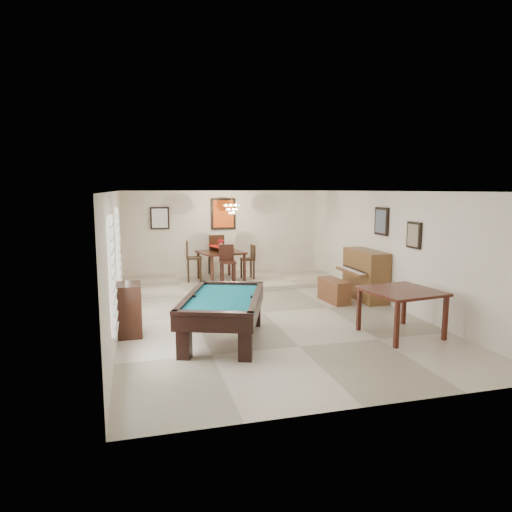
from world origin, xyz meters
name	(u,v)px	position (x,y,z in m)	size (l,w,h in m)	color
ground_plane	(263,313)	(0.00, 0.00, -0.01)	(6.00, 9.00, 0.02)	beige
wall_back	(223,233)	(0.00, 4.50, 1.30)	(6.00, 0.04, 2.60)	silver
wall_front	(367,304)	(0.00, -4.50, 1.30)	(6.00, 0.04, 2.60)	silver
wall_left	(116,258)	(-3.00, 0.00, 1.30)	(0.04, 9.00, 2.60)	silver
wall_right	(389,248)	(3.00, 0.00, 1.30)	(0.04, 9.00, 2.60)	silver
ceiling	(263,191)	(0.00, 0.00, 2.60)	(6.00, 9.00, 0.04)	white
dining_step	(232,281)	(0.00, 3.25, 0.06)	(6.00, 2.50, 0.12)	beige
window_left_front	(112,273)	(-2.97, -2.20, 1.40)	(0.06, 1.00, 1.70)	white
window_left_rear	(118,249)	(-2.97, 0.60, 1.40)	(0.06, 1.00, 1.70)	white
pool_table	(223,319)	(-1.18, -1.58, 0.39)	(1.26, 2.32, 0.77)	black
square_table	(401,312)	(2.00, -2.13, 0.42)	(1.22, 1.22, 0.84)	#37150D
upright_piano	(360,275)	(2.58, 0.53, 0.60)	(0.80, 1.43, 1.19)	brown
piano_bench	(334,291)	(1.87, 0.47, 0.27)	(0.37, 0.96, 0.53)	brown
apothecary_chest	(130,310)	(-2.77, -0.86, 0.48)	(0.42, 0.63, 0.95)	black
dining_table	(221,264)	(-0.32, 3.19, 0.58)	(1.11, 1.11, 0.92)	black
flower_vase	(221,243)	(-0.32, 3.19, 1.16)	(0.14, 0.14, 0.23)	red
dining_chair_south	(228,265)	(-0.29, 2.43, 0.65)	(0.40, 0.40, 1.07)	black
dining_chair_north	(216,255)	(-0.33, 3.98, 0.72)	(0.45, 0.45, 1.21)	black
dining_chair_west	(194,261)	(-1.07, 3.18, 0.68)	(0.42, 0.42, 1.13)	black
dining_chair_east	(247,262)	(0.43, 3.17, 0.60)	(0.36, 0.36, 0.96)	black
chandelier	(232,205)	(0.00, 3.20, 2.20)	(0.44, 0.44, 0.60)	#FFE5B2
back_painting	(223,214)	(0.00, 4.46, 1.90)	(0.75, 0.06, 0.95)	#D84C14
back_mirror	(160,218)	(-1.90, 4.46, 1.80)	(0.55, 0.06, 0.65)	white
right_picture_upper	(382,221)	(2.96, 0.30, 1.90)	(0.06, 0.55, 0.65)	slate
right_picture_lower	(414,235)	(2.96, -1.00, 1.70)	(0.06, 0.45, 0.55)	gray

